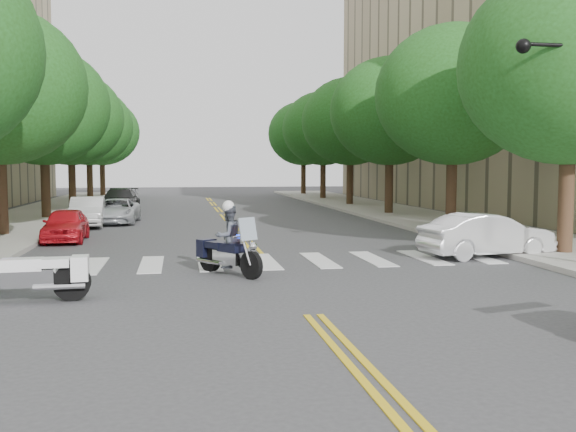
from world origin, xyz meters
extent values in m
plane|color=#38383A|center=(0.00, 0.00, 0.00)|extent=(140.00, 140.00, 0.00)
cube|color=#9E9991|center=(-9.50, 22.00, 0.07)|extent=(5.00, 60.00, 0.15)
cube|color=#9E9991|center=(9.50, 22.00, 0.07)|extent=(5.00, 60.00, 0.15)
cylinder|color=#382316|center=(-8.80, 14.00, 1.66)|extent=(0.44, 0.44, 3.32)
cylinder|color=#382316|center=(-8.80, 22.00, 1.66)|extent=(0.44, 0.44, 3.32)
ellipsoid|color=#1D4914|center=(-8.80, 22.00, 5.56)|extent=(6.40, 6.40, 5.76)
cylinder|color=#382316|center=(-8.80, 30.00, 1.66)|extent=(0.44, 0.44, 3.32)
ellipsoid|color=#1D4914|center=(-8.80, 30.00, 5.56)|extent=(6.40, 6.40, 5.76)
cylinder|color=#382316|center=(-8.80, 38.00, 1.66)|extent=(0.44, 0.44, 3.32)
ellipsoid|color=#1D4914|center=(-8.80, 38.00, 5.56)|extent=(6.40, 6.40, 5.76)
cylinder|color=#382316|center=(-8.80, 46.00, 1.66)|extent=(0.44, 0.44, 3.32)
ellipsoid|color=#1D4914|center=(-8.80, 46.00, 5.56)|extent=(6.40, 6.40, 5.76)
cylinder|color=#382316|center=(8.80, 6.00, 1.66)|extent=(0.44, 0.44, 3.32)
ellipsoid|color=#1D4914|center=(8.80, 6.00, 5.56)|extent=(6.40, 6.40, 5.76)
cylinder|color=#382316|center=(8.80, 14.00, 1.66)|extent=(0.44, 0.44, 3.32)
ellipsoid|color=#1D4914|center=(8.80, 14.00, 5.56)|extent=(6.40, 6.40, 5.76)
cylinder|color=#382316|center=(8.80, 22.00, 1.66)|extent=(0.44, 0.44, 3.32)
ellipsoid|color=#1D4914|center=(8.80, 22.00, 5.56)|extent=(6.40, 6.40, 5.76)
cylinder|color=#382316|center=(8.80, 30.00, 1.66)|extent=(0.44, 0.44, 3.32)
ellipsoid|color=#1D4914|center=(8.80, 30.00, 5.56)|extent=(6.40, 6.40, 5.76)
cylinder|color=#382316|center=(8.80, 38.00, 1.66)|extent=(0.44, 0.44, 3.32)
ellipsoid|color=#1D4914|center=(8.80, 38.00, 5.56)|extent=(6.40, 6.40, 5.76)
cylinder|color=#382316|center=(8.80, 46.00, 1.66)|extent=(0.44, 0.44, 3.32)
ellipsoid|color=#1D4914|center=(8.80, 46.00, 5.56)|extent=(6.40, 6.40, 5.76)
cylinder|color=black|center=(7.00, 3.50, 5.60)|extent=(2.40, 0.10, 0.10)
sphere|color=black|center=(5.90, 3.50, 5.55)|extent=(0.36, 0.36, 0.36)
cylinder|color=black|center=(-0.68, 3.81, 0.34)|extent=(0.50, 0.63, 0.67)
cylinder|color=black|center=(-1.59, 5.11, 0.34)|extent=(0.53, 0.65, 0.67)
cube|color=silver|center=(-1.16, 4.50, 0.44)|extent=(0.77, 0.91, 0.32)
cube|color=black|center=(-1.11, 4.42, 0.69)|extent=(0.69, 0.77, 0.22)
cube|color=black|center=(-1.42, 4.86, 0.71)|extent=(0.63, 0.67, 0.16)
cube|color=black|center=(-1.67, 5.23, 0.59)|extent=(0.53, 0.49, 0.44)
cube|color=#8C99A5|center=(-0.76, 3.92, 1.18)|extent=(0.49, 0.41, 0.54)
cube|color=red|center=(-0.75, 4.12, 1.01)|extent=(0.14, 0.14, 0.08)
cube|color=#0C26E5|center=(-0.95, 3.99, 1.01)|extent=(0.14, 0.14, 0.08)
imported|color=#474C56|center=(-1.16, 4.50, 0.95)|extent=(0.96, 0.91, 1.55)
sphere|color=silver|center=(-1.16, 4.50, 1.68)|extent=(0.30, 0.30, 0.30)
cylinder|color=black|center=(-4.46, 2.05, 0.37)|extent=(0.74, 0.24, 0.73)
cube|color=silver|center=(-5.26, 2.00, 0.48)|extent=(0.99, 0.40, 0.34)
cube|color=white|center=(-5.37, 1.99, 0.75)|extent=(0.78, 0.43, 0.24)
cube|color=white|center=(-4.78, 2.03, 0.77)|extent=(0.62, 0.47, 0.17)
cube|color=white|center=(-4.29, 2.06, 0.65)|extent=(0.35, 0.49, 0.48)
imported|color=white|center=(6.50, 6.31, 0.65)|extent=(4.08, 1.95, 1.29)
imported|color=red|center=(-6.30, 12.47, 0.59)|extent=(1.51, 3.52, 1.18)
imported|color=silver|center=(-6.30, 18.00, 0.65)|extent=(1.63, 4.04, 1.30)
imported|color=#AFB2B7|center=(-5.20, 19.50, 0.57)|extent=(2.07, 4.19, 1.14)
imported|color=black|center=(-5.62, 26.01, 0.70)|extent=(2.08, 4.86, 1.39)
imported|color=gray|center=(-5.80, 34.00, 0.60)|extent=(1.49, 3.56, 1.20)
camera|label=1|loc=(-2.34, -11.04, 2.67)|focal=40.00mm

